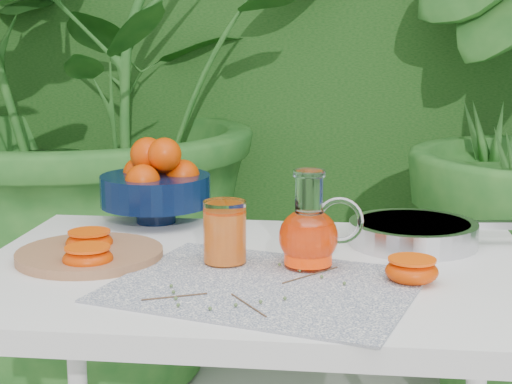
# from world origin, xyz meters

# --- Properties ---
(hedge_backdrop) EXTENTS (8.00, 1.65, 2.50)m
(hedge_backdrop) POSITION_xyz_m (0.06, 2.06, 1.19)
(hedge_backdrop) COLOR #134514
(hedge_backdrop) RESTS_ON ground
(potted_plant_left) EXTENTS (2.85, 2.85, 2.02)m
(potted_plant_left) POSITION_xyz_m (-0.73, 1.29, 1.01)
(potted_plant_left) COLOR #226021
(potted_plant_left) RESTS_ON ground
(white_table) EXTENTS (1.00, 0.70, 0.75)m
(white_table) POSITION_xyz_m (-0.02, 0.04, 0.67)
(white_table) COLOR white
(white_table) RESTS_ON ground
(placemat) EXTENTS (0.56, 0.49, 0.00)m
(placemat) POSITION_xyz_m (0.01, -0.07, 0.75)
(placemat) COLOR #0B1B42
(placemat) RESTS_ON white_table
(cutting_board) EXTENTS (0.34, 0.34, 0.02)m
(cutting_board) POSITION_xyz_m (-0.32, 0.05, 0.76)
(cutting_board) COLOR #A96D4C
(cutting_board) RESTS_ON white_table
(fruit_bowl) EXTENTS (0.29, 0.29, 0.19)m
(fruit_bowl) POSITION_xyz_m (-0.27, 0.35, 0.84)
(fruit_bowl) COLOR black
(fruit_bowl) RESTS_ON white_table
(juice_pitcher) EXTENTS (0.15, 0.11, 0.17)m
(juice_pitcher) POSITION_xyz_m (0.08, 0.04, 0.81)
(juice_pitcher) COLOR white
(juice_pitcher) RESTS_ON white_table
(juice_tumbler) EXTENTS (0.09, 0.09, 0.11)m
(juice_tumbler) POSITION_xyz_m (-0.07, 0.04, 0.81)
(juice_tumbler) COLOR white
(juice_tumbler) RESTS_ON white_table
(saute_pan) EXTENTS (0.45, 0.28, 0.05)m
(saute_pan) POSITION_xyz_m (0.28, 0.22, 0.78)
(saute_pan) COLOR silver
(saute_pan) RESTS_ON white_table
(orange_halves) EXTENTS (0.69, 0.21, 0.04)m
(orange_halves) POSITION_xyz_m (-0.13, 0.02, 0.77)
(orange_halves) COLOR #D45802
(orange_halves) RESTS_ON white_table
(thyme_sprigs) EXTENTS (0.31, 0.26, 0.01)m
(thyme_sprigs) POSITION_xyz_m (-0.01, -0.11, 0.76)
(thyme_sprigs) COLOR #523925
(thyme_sprigs) RESTS_ON white_table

